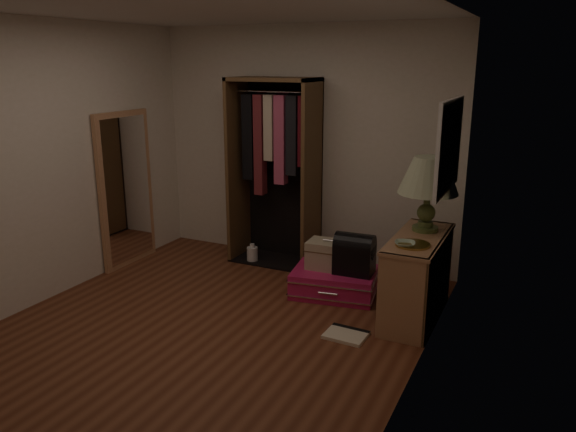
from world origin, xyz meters
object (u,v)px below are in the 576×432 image
object	(u,v)px
pink_suitcase	(334,282)
black_bag	(354,253)
console_bookshelf	(418,273)
table_lamp	(429,177)
floor_mirror	(126,189)
open_wardrobe	(276,157)
train_case	(328,255)
white_jug	(252,254)

from	to	relation	value
pink_suitcase	black_bag	world-z (taller)	black_bag
console_bookshelf	table_lamp	distance (m)	0.86
floor_mirror	black_bag	size ratio (longest dim) A/B	4.23
open_wardrobe	table_lamp	world-z (taller)	open_wardrobe
pink_suitcase	train_case	xyz separation A→B (m)	(-0.08, 0.03, 0.26)
open_wardrobe	train_case	size ratio (longest dim) A/B	4.87
console_bookshelf	white_jug	distance (m)	2.09
open_wardrobe	pink_suitcase	bearing A→B (deg)	-33.13
train_case	white_jug	bearing A→B (deg)	155.84
table_lamp	white_jug	size ratio (longest dim) A/B	3.08
floor_mirror	open_wardrobe	bearing A→B (deg)	28.04
open_wardrobe	table_lamp	size ratio (longest dim) A/B	3.07
open_wardrobe	floor_mirror	distance (m)	1.69
pink_suitcase	white_jug	size ratio (longest dim) A/B	4.15
white_jug	train_case	bearing A→B (deg)	-21.06
floor_mirror	train_case	size ratio (longest dim) A/B	4.04
floor_mirror	table_lamp	bearing A→B (deg)	3.65
floor_mirror	train_case	xyz separation A→B (m)	(2.33, 0.18, -0.46)
pink_suitcase	table_lamp	world-z (taller)	table_lamp
floor_mirror	pink_suitcase	world-z (taller)	floor_mirror
black_bag	white_jug	size ratio (longest dim) A/B	1.85
floor_mirror	table_lamp	distance (m)	3.27
pink_suitcase	black_bag	size ratio (longest dim) A/B	2.24
pink_suitcase	table_lamp	distance (m)	1.39
floor_mirror	white_jug	size ratio (longest dim) A/B	7.84
pink_suitcase	console_bookshelf	bearing A→B (deg)	-16.41
black_bag	pink_suitcase	bearing A→B (deg)	179.04
floor_mirror	white_jug	distance (m)	1.57
black_bag	white_jug	distance (m)	1.48
pink_suitcase	table_lamp	xyz separation A→B (m)	(0.83, 0.05, 1.11)
floor_mirror	black_bag	xyz separation A→B (m)	(2.60, 0.16, -0.39)
floor_mirror	pink_suitcase	bearing A→B (deg)	3.63
console_bookshelf	open_wardrobe	distance (m)	2.08
table_lamp	pink_suitcase	bearing A→B (deg)	-176.30
train_case	white_jug	size ratio (longest dim) A/B	1.94
floor_mirror	white_jug	world-z (taller)	floor_mirror
white_jug	floor_mirror	bearing A→B (deg)	-154.19
pink_suitcase	white_jug	xyz separation A→B (m)	(-1.17, 0.45, -0.03)
open_wardrobe	floor_mirror	xyz separation A→B (m)	(-1.46, -0.78, -0.34)
train_case	table_lamp	size ratio (longest dim) A/B	0.63
console_bookshelf	open_wardrobe	world-z (taller)	open_wardrobe
console_bookshelf	floor_mirror	distance (m)	3.27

